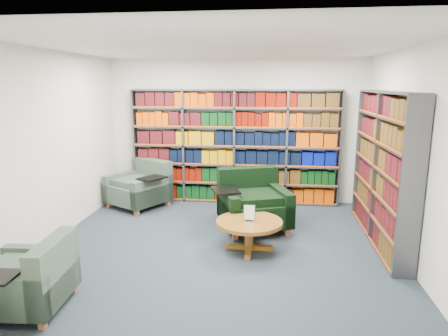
# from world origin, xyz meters

# --- Properties ---
(room_shell) EXTENTS (5.02, 5.02, 2.82)m
(room_shell) POSITION_xyz_m (0.00, 0.00, 1.40)
(room_shell) COLOR #1F2631
(room_shell) RESTS_ON ground
(bookshelf_back) EXTENTS (4.00, 0.28, 2.20)m
(bookshelf_back) POSITION_xyz_m (0.00, 2.34, 1.10)
(bookshelf_back) COLOR #47494F
(bookshelf_back) RESTS_ON ground
(bookshelf_right) EXTENTS (0.28, 2.50, 2.20)m
(bookshelf_right) POSITION_xyz_m (2.34, 0.60, 1.10)
(bookshelf_right) COLOR #47494F
(bookshelf_right) RESTS_ON ground
(chair_teal_left) EXTENTS (1.30, 1.30, 0.86)m
(chair_teal_left) POSITION_xyz_m (-1.75, 1.88, 0.35)
(chair_teal_left) COLOR #012F3B
(chair_teal_left) RESTS_ON ground
(chair_green_right) EXTENTS (1.36, 1.31, 0.93)m
(chair_green_right) POSITION_xyz_m (0.42, 0.98, 0.38)
(chair_green_right) COLOR black
(chair_green_right) RESTS_ON ground
(chair_teal_front) EXTENTS (0.89, 1.02, 0.76)m
(chair_teal_front) POSITION_xyz_m (-1.72, -1.80, 0.31)
(chair_teal_front) COLOR #012F3B
(chair_teal_front) RESTS_ON ground
(coffee_table) EXTENTS (0.93, 0.93, 0.66)m
(coffee_table) POSITION_xyz_m (0.43, -0.03, 0.35)
(coffee_table) COLOR olive
(coffee_table) RESTS_ON ground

